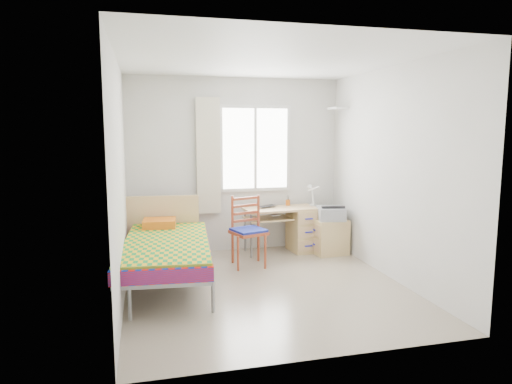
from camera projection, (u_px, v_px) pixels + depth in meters
floor at (266, 287)px, 5.37m from camera, size 3.50×3.50×0.00m
ceiling at (266, 60)px, 5.02m from camera, size 3.50×3.50×0.00m
wall_back at (236, 165)px, 6.88m from camera, size 3.20×0.00×3.20m
wall_left at (120, 181)px, 4.81m from camera, size 0.00×3.50×3.50m
wall_right at (392, 174)px, 5.58m from camera, size 0.00×3.50×3.50m
window at (255, 149)px, 6.89m from camera, size 1.10×0.04×1.30m
curtain at (208, 156)px, 6.69m from camera, size 0.35×0.05×1.70m
floating_shelf at (338, 108)px, 6.78m from camera, size 0.20×0.32×0.03m
bed at (166, 246)px, 5.46m from camera, size 1.18×2.22×0.93m
desk at (299, 227)px, 6.90m from camera, size 1.12×0.59×0.68m
chair at (248, 227)px, 6.18m from camera, size 0.52×0.52×0.95m
cabinet at (329, 236)px, 6.78m from camera, size 0.52×0.46×0.52m
printer at (330, 213)px, 6.73m from camera, size 0.45×0.50×0.19m
laptop at (269, 207)px, 6.80m from camera, size 0.37×0.32×0.02m
pen_cup at (288, 203)px, 7.00m from camera, size 0.08×0.08×0.09m
task_lamp at (312, 193)px, 6.82m from camera, size 0.21×0.30×0.36m
book at (269, 215)px, 6.72m from camera, size 0.17×0.22×0.02m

